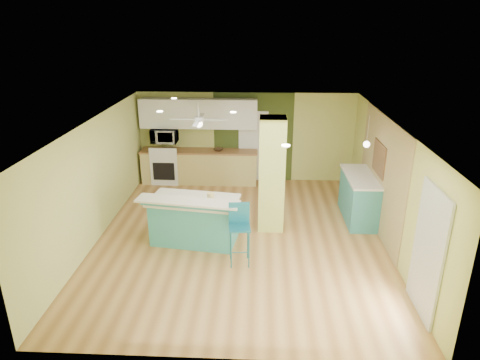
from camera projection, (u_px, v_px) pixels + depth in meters
The scene contains 23 objects.
floor at pixel (240, 237), 9.16m from camera, with size 6.00×7.00×0.01m, color #976534.
ceiling at pixel (240, 122), 8.26m from camera, with size 6.00×7.00×0.01m, color white.
wall_back at pixel (246, 137), 11.98m from camera, with size 6.00×0.01×2.50m, color #C3C86B.
wall_front at pixel (227, 282), 5.44m from camera, with size 6.00×0.01×2.50m, color #C3C86B.
wall_left at pixel (95, 180), 8.84m from camera, with size 0.01×7.00×2.50m, color #C3C86B.
wall_right at pixel (390, 185), 8.57m from camera, with size 0.01×7.00×2.50m, color #C3C86B.
wood_panel at pixel (381, 175), 9.13m from camera, with size 0.02×3.40×2.50m, color #988357.
olive_accent at pixel (253, 138), 11.95m from camera, with size 2.20×0.02×2.50m, color #39471C.
interior_door at pixel (253, 146), 12.02m from camera, with size 0.82×0.05×2.00m, color white.
french_door at pixel (428, 253), 6.50m from camera, with size 0.04×1.08×2.10m, color silver.
column at pixel (272, 175), 9.15m from camera, with size 0.55×0.55×2.50m, color #BCC75C.
kitchen_run at pixel (200, 166), 12.03m from camera, with size 3.25×0.63×0.94m.
stove at pixel (166, 166), 12.07m from camera, with size 0.76×0.66×1.08m.
upper_cabinets at pixel (198, 114), 11.61m from camera, with size 3.20×0.34×0.80m, color white.
microwave at pixel (164, 136), 11.76m from camera, with size 0.70×0.48×0.39m, color white.
ceiling_fan at pixel (199, 120), 10.33m from camera, with size 1.41×1.41×0.61m.
pendant_lamp at pixel (367, 144), 9.06m from camera, with size 0.14×0.14×0.69m.
wall_decor at pixel (379, 159), 9.21m from camera, with size 0.03×0.90×0.70m, color brown.
peninsula at pixel (194, 219), 8.82m from camera, with size 2.08×1.34×1.09m.
bar_stool at pixel (239, 224), 7.97m from camera, with size 0.43×0.43×1.19m.
side_counter at pixel (360, 197), 9.82m from camera, with size 0.70×1.65×1.06m.
fruit_bowl at pixel (218, 150), 11.82m from camera, with size 0.27×0.27×0.07m, color #3C2818.
canister at pixel (211, 196), 8.63m from camera, with size 0.15×0.15×0.15m, color gold.
Camera 1 is at (0.39, -8.11, 4.41)m, focal length 32.00 mm.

